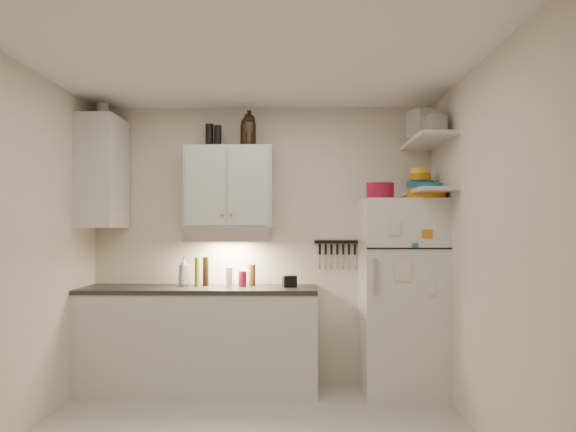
{
  "coord_description": "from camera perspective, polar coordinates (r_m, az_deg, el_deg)",
  "views": [
    {
      "loc": [
        0.33,
        -3.82,
        1.43
      ],
      "look_at": [
        0.25,
        0.9,
        1.55
      ],
      "focal_mm": 35.0,
      "sensor_mm": 36.0,
      "label": 1
    }
  ],
  "objects": [
    {
      "name": "caddy",
      "position": [
        5.05,
        0.16,
        -6.67
      ],
      "size": [
        0.14,
        0.11,
        0.1
      ],
      "primitive_type": "cube",
      "rotation": [
        0.0,
        0.0,
        0.27
      ],
      "color": "black",
      "rests_on": "countertop"
    },
    {
      "name": "fridge",
      "position": [
        5.1,
        11.47,
        -7.95
      ],
      "size": [
        0.7,
        0.68,
        1.7
      ],
      "primitive_type": "cube",
      "color": "silver",
      "rests_on": "floor"
    },
    {
      "name": "clear_bottle",
      "position": [
        5.08,
        -5.99,
        -6.2
      ],
      "size": [
        0.07,
        0.07,
        0.18
      ],
      "primitive_type": "cylinder",
      "rotation": [
        0.0,
        0.0,
        -0.27
      ],
      "color": "silver",
      "rests_on": "countertop"
    },
    {
      "name": "stock_pot",
      "position": [
        5.31,
        13.12,
        8.03
      ],
      "size": [
        0.32,
        0.32,
        0.17
      ],
      "primitive_type": "cylinder",
      "rotation": [
        0.0,
        0.0,
        0.42
      ],
      "color": "silver",
      "rests_on": "shelf_hi"
    },
    {
      "name": "upper_cabinet",
      "position": [
        5.21,
        -5.98,
        2.9
      ],
      "size": [
        0.8,
        0.33,
        0.75
      ],
      "primitive_type": "cube",
      "color": "silver",
      "rests_on": "back_wall"
    },
    {
      "name": "vinegar_bottle",
      "position": [
        5.21,
        -8.35,
        -5.59
      ],
      "size": [
        0.06,
        0.06,
        0.26
      ],
      "primitive_type": "cylinder",
      "rotation": [
        0.0,
        0.0,
        0.02
      ],
      "color": "black",
      "rests_on": "countertop"
    },
    {
      "name": "bowl_yellow",
      "position": [
        5.18,
        13.23,
        4.45
      ],
      "size": [
        0.15,
        0.15,
        0.05
      ],
      "primitive_type": "cylinder",
      "color": "yellow",
      "rests_on": "bowl_orange"
    },
    {
      "name": "shelf_lo",
      "position": [
        4.98,
        13.97,
        2.38
      ],
      "size": [
        0.3,
        0.95,
        0.03
      ],
      "primitive_type": "cube",
      "color": "silver",
      "rests_on": "right_wall"
    },
    {
      "name": "bowl_orange",
      "position": [
        5.17,
        13.24,
        3.84
      ],
      "size": [
        0.2,
        0.2,
        0.06
      ],
      "primitive_type": "cylinder",
      "color": "#C27612",
      "rests_on": "bowl_teal"
    },
    {
      "name": "oil_bottle",
      "position": [
        5.17,
        -9.19,
        -5.63
      ],
      "size": [
        0.06,
        0.06,
        0.26
      ],
      "primitive_type": "cylinder",
      "rotation": [
        0.0,
        0.0,
        -0.31
      ],
      "color": "#566F1B",
      "rests_on": "countertop"
    },
    {
      "name": "growler_b",
      "position": [
        5.18,
        -3.96,
        8.76
      ],
      "size": [
        0.13,
        0.13,
        0.3
      ],
      "primitive_type": null,
      "rotation": [
        0.0,
        0.0,
        0.06
      ],
      "color": "black",
      "rests_on": "upper_cabinet"
    },
    {
      "name": "right_wall",
      "position": [
        4.03,
        19.5,
        -3.23
      ],
      "size": [
        0.02,
        3.0,
        2.6
      ],
      "primitive_type": "cube",
      "color": "beige",
      "rests_on": "ground"
    },
    {
      "name": "plates",
      "position": [
        4.92,
        14.25,
        2.92
      ],
      "size": [
        0.27,
        0.27,
        0.05
      ],
      "primitive_type": "cylinder",
      "rotation": [
        0.0,
        0.0,
        0.32
      ],
      "color": "#19648B",
      "rests_on": "shelf_lo"
    },
    {
      "name": "pepper_mill",
      "position": [
        5.18,
        -3.67,
        -6.01
      ],
      "size": [
        0.07,
        0.07,
        0.2
      ],
      "primitive_type": "cylinder",
      "rotation": [
        0.0,
        0.0,
        -0.18
      ],
      "color": "brown",
      "rests_on": "countertop"
    },
    {
      "name": "tin_b",
      "position": [
        4.81,
        14.63,
        8.91
      ],
      "size": [
        0.2,
        0.2,
        0.15
      ],
      "primitive_type": "cube",
      "rotation": [
        0.0,
        0.0,
        0.36
      ],
      "color": "#AAAAAD",
      "rests_on": "shelf_hi"
    },
    {
      "name": "thermos_a",
      "position": [
        5.28,
        -7.15,
        8.04
      ],
      "size": [
        0.08,
        0.08,
        0.2
      ],
      "primitive_type": "cylinder",
      "rotation": [
        0.0,
        0.0,
        0.25
      ],
      "color": "black",
      "rests_on": "upper_cabinet"
    },
    {
      "name": "base_cabinet",
      "position": [
        5.2,
        -9.01,
        -12.42
      ],
      "size": [
        2.1,
        0.6,
        0.88
      ],
      "primitive_type": "cube",
      "color": "silver",
      "rests_on": "floor"
    },
    {
      "name": "ceiling",
      "position": [
        4.01,
        -3.95,
        15.63
      ],
      "size": [
        3.2,
        3.0,
        0.02
      ],
      "primitive_type": "cube",
      "color": "white",
      "rests_on": "ground"
    },
    {
      "name": "side_jar",
      "position": [
        5.49,
        -18.34,
        10.07
      ],
      "size": [
        0.13,
        0.13,
        0.14
      ],
      "primitive_type": "cylinder",
      "rotation": [
        0.0,
        0.0,
        -0.28
      ],
      "color": "silver",
      "rests_on": "side_cabinet"
    },
    {
      "name": "thermos_b",
      "position": [
        5.33,
        -7.98,
        8.07
      ],
      "size": [
        0.08,
        0.08,
        0.22
      ],
      "primitive_type": "cylinder",
      "rotation": [
        0.0,
        0.0,
        0.08
      ],
      "color": "black",
      "rests_on": "upper_cabinet"
    },
    {
      "name": "growler_a",
      "position": [
        5.19,
        -4.25,
        8.59
      ],
      "size": [
        0.11,
        0.11,
        0.27
      ],
      "primitive_type": null,
      "rotation": [
        0.0,
        0.0,
        -0.01
      ],
      "color": "black",
      "rests_on": "upper_cabinet"
    },
    {
      "name": "book_stack",
      "position": [
        4.9,
        13.82,
        2.27
      ],
      "size": [
        0.3,
        0.33,
        0.09
      ],
      "primitive_type": "cube",
      "rotation": [
        0.0,
        0.0,
        0.38
      ],
      "color": "orange",
      "rests_on": "fridge"
    },
    {
      "name": "spice_jar",
      "position": [
        5.04,
        12.93,
        2.16
      ],
      "size": [
        0.06,
        0.06,
        0.09
      ],
      "primitive_type": "cylinder",
      "rotation": [
        0.0,
        0.0,
        -0.09
      ],
      "color": "silver",
      "rests_on": "fridge"
    },
    {
      "name": "range_hood",
      "position": [
        5.13,
        -6.08,
        -1.89
      ],
      "size": [
        0.76,
        0.46,
        0.12
      ],
      "primitive_type": "cube",
      "color": "silver",
      "rests_on": "back_wall"
    },
    {
      "name": "soap_bottle",
      "position": [
        5.23,
        -10.51,
        -5.36
      ],
      "size": [
        0.15,
        0.15,
        0.3
      ],
      "primitive_type": "imported",
      "rotation": [
        0.0,
        0.0,
        0.35
      ],
      "color": "silver",
      "rests_on": "countertop"
    },
    {
      "name": "countertop",
      "position": [
        5.13,
        -8.99,
        -7.37
      ],
      "size": [
        2.1,
        0.62,
        0.04
      ],
      "primitive_type": "cube",
      "color": "#2C2925",
      "rests_on": "base_cabinet"
    },
    {
      "name": "knife_strip",
      "position": [
        5.32,
        4.97,
        -2.63
      ],
      "size": [
        0.42,
        0.02,
        0.03
      ],
      "primitive_type": "cube",
      "color": "black",
      "rests_on": "back_wall"
    },
    {
      "name": "shelf_hi",
      "position": [
        5.03,
        13.94,
        7.39
      ],
      "size": [
        0.3,
        0.95,
        0.03
      ],
      "primitive_type": "cube",
      "color": "silver",
      "rests_on": "right_wall"
    },
    {
      "name": "red_jar",
      "position": [
        5.1,
        -4.65,
        -6.39
      ],
      "size": [
        0.09,
        0.09,
        0.14
      ],
      "primitive_type": "cylinder",
      "rotation": [
        0.0,
        0.0,
        -0.33
      ],
      "color": "maroon",
      "rests_on": "countertop"
    },
    {
      "name": "back_wall",
      "position": [
        5.34,
        -2.57,
        -2.84
      ],
      "size": [
        3.2,
        0.02,
        2.6
      ],
      "primitive_type": "cube",
      "color": "beige",
      "rests_on": "ground"
    },
    {
      "name": "bowl_teal",
      "position": [
        5.21,
        13.27,
        2.93
      ],
      "size": [
        0.25,
        0.25,
        0.1
      ],
      "primitive_type": "cylinder",
      "color": "#19648B",
      "rests_on": "shelf_lo"
    },
    {
      "name": "left_wall",
      "position": [
        4.29,
        -25.96,
        -3.06
      ],
      "size": [
        0.02,
        3.0,
        2.6
      ],
      "primitive_type": "cube",
      "color": "beige",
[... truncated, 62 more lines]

